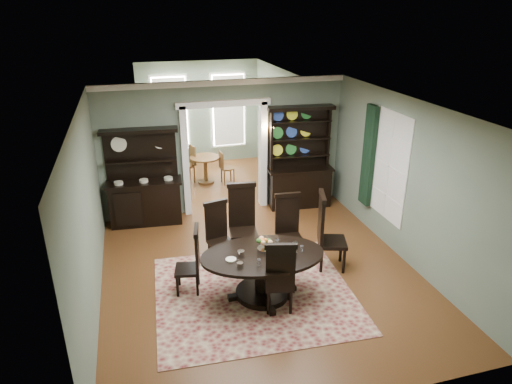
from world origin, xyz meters
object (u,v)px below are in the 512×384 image
sideboard (145,191)px  welsh_dresser (299,171)px  dining_table (263,267)px  parlor_table (205,166)px

sideboard → welsh_dresser: (3.55, -0.01, 0.13)m
dining_table → sideboard: bearing=121.3°
sideboard → welsh_dresser: bearing=4.5°
dining_table → parlor_table: (-0.02, 5.33, -0.07)m
welsh_dresser → parlor_table: 2.79m
welsh_dresser → parlor_table: size_ratio=3.01×
parlor_table → dining_table: bearing=-89.7°
sideboard → parlor_table: (1.66, 2.00, -0.26)m
sideboard → parlor_table: size_ratio=2.66×
parlor_table → welsh_dresser: bearing=-46.8°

